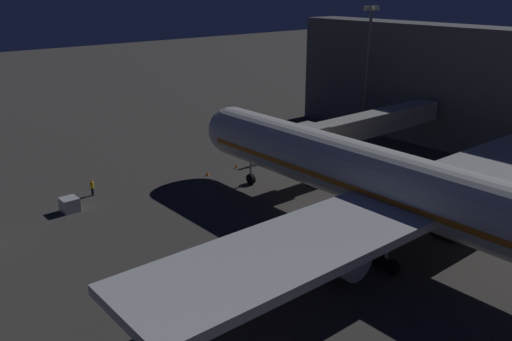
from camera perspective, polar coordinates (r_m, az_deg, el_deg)
ground_plane at (r=53.31m, az=7.65°, el=-4.90°), size 320.00×320.00×0.00m
airliner_at_gate at (r=45.74m, az=17.11°, el=-2.45°), size 52.60×57.05×20.10m
jet_bridge at (r=65.28m, az=11.14°, el=4.64°), size 24.67×3.40×7.10m
apron_floodlight_mast at (r=79.65m, az=11.79°, el=11.05°), size 2.90×0.50×18.69m
baggage_container_mid_row at (r=56.99m, az=-19.18°, el=-3.44°), size 1.62×1.69×1.42m
ground_crew_under_port_wing at (r=60.28m, az=-17.01°, el=-1.66°), size 0.40×0.40×1.83m
traffic_cone_nose_port at (r=66.55m, az=-2.10°, el=0.51°), size 0.36×0.36×0.55m
traffic_cone_nose_starboard at (r=64.10m, az=-5.20°, el=-0.30°), size 0.36×0.36×0.55m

